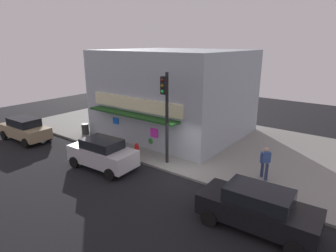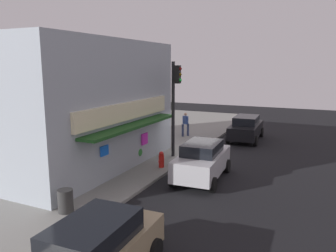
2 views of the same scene
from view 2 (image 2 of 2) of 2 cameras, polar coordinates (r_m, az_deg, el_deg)
name	(u,v)px [view 2 (image 2 of 2)]	position (r m, az deg, el deg)	size (l,w,h in m)	color
ground_plane	(196,155)	(19.44, 4.77, -4.91)	(49.44, 49.44, 0.00)	black
sidewalk	(113,144)	(22.02, -9.45, -3.02)	(32.96, 11.53, 0.13)	gray
corner_building	(56,102)	(18.20, -18.70, 3.85)	(9.98, 9.47, 6.18)	#9EA8B2
traffic_light	(175,97)	(17.94, 1.20, 5.06)	(0.32, 0.58, 5.19)	black
fire_hydrant	(161,160)	(16.52, -1.15, -5.80)	(0.51, 0.27, 0.80)	red
trash_can	(65,201)	(12.19, -17.21, -12.20)	(0.53, 0.53, 0.81)	#2D2D2D
pedestrian	(185,123)	(23.59, 3.02, 0.49)	(0.54, 0.51, 1.69)	navy
potted_plant_by_doorway	(137,154)	(17.21, -5.41, -4.79)	(0.59, 0.59, 0.89)	brown
parked_car_silver	(202,160)	(15.17, 5.88, -5.88)	(4.09, 2.16, 1.72)	#B7B7BC
parked_car_black	(246,128)	(23.55, 13.26, -0.30)	(4.49, 2.15, 1.67)	black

